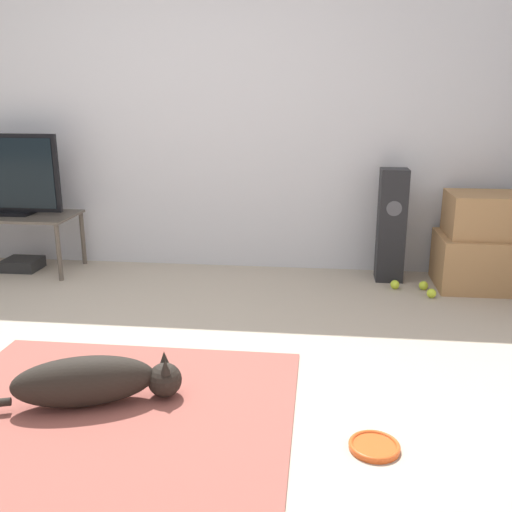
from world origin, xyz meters
TOP-DOWN VIEW (x-y plane):
  - ground_plane at (0.00, 0.00)m, footprint 12.00×12.00m
  - wall_back at (0.00, 2.10)m, footprint 8.00×0.06m
  - area_rug at (0.11, -0.30)m, footprint 1.65×1.43m
  - dog at (0.02, -0.21)m, footprint 0.93×0.39m
  - frisbee at (1.27, -0.41)m, footprint 0.21×0.21m
  - cardboard_box_lower at (2.19, 1.74)m, footprint 0.58×0.52m
  - cardboard_box_upper at (2.20, 1.76)m, footprint 0.50×0.45m
  - floor_speaker at (1.56, 1.84)m, footprint 0.20×0.21m
  - tv_stand at (-1.39, 1.75)m, footprint 0.95×0.51m
  - tv at (-1.39, 1.76)m, footprint 0.78×0.20m
  - tennis_ball_by_boxes at (1.59, 1.61)m, footprint 0.07×0.07m
  - tennis_ball_near_speaker at (1.82, 1.45)m, footprint 0.07×0.07m
  - tennis_ball_loose_on_carpet at (1.80, 1.62)m, footprint 0.07×0.07m
  - game_console at (-1.39, 1.76)m, footprint 0.28×0.25m

SIDE VIEW (x-z plane):
  - ground_plane at x=0.00m, z-range 0.00..0.00m
  - area_rug at x=0.11m, z-range 0.00..0.01m
  - frisbee at x=1.27m, z-range 0.00..0.03m
  - tennis_ball_by_boxes at x=1.59m, z-range 0.00..0.07m
  - tennis_ball_near_speaker at x=1.82m, z-range 0.00..0.07m
  - tennis_ball_loose_on_carpet at x=1.80m, z-range 0.00..0.07m
  - game_console at x=-1.39m, z-range 0.00..0.09m
  - dog at x=0.02m, z-range 0.01..0.24m
  - cardboard_box_lower at x=2.19m, z-range 0.00..0.39m
  - tv_stand at x=-1.39m, z-range 0.18..0.64m
  - floor_speaker at x=1.56m, z-range 0.00..0.86m
  - cardboard_box_upper at x=2.20m, z-range 0.39..0.70m
  - tv at x=-1.39m, z-range 0.46..1.09m
  - wall_back at x=0.00m, z-range 0.00..2.55m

